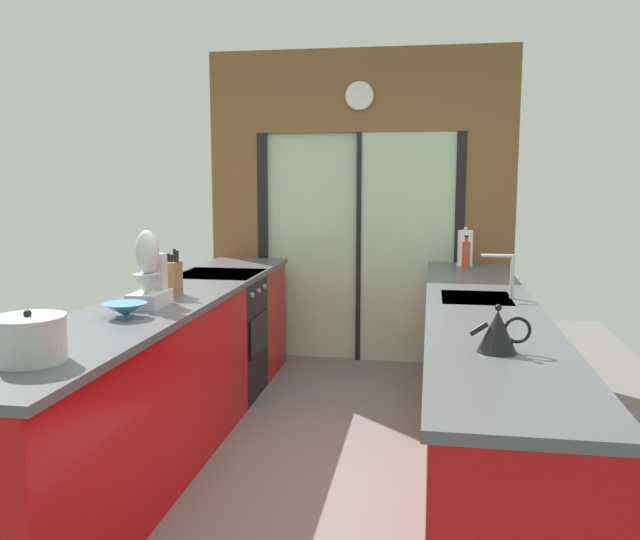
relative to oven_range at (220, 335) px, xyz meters
name	(u,v)px	position (x,y,z in m)	size (l,w,h in m)	color
ground_plane	(328,436)	(0.91, -0.65, -0.47)	(5.04, 7.60, 0.02)	slate
back_wall_unit	(359,188)	(0.91, 1.15, 1.07)	(2.64, 0.12, 2.70)	brown
left_counter_run	(160,378)	(0.00, -1.12, 0.01)	(0.62, 3.80, 0.92)	#AD0C0F
right_counter_run	(480,386)	(1.82, -0.95, 0.01)	(0.62, 3.80, 0.92)	#AD0C0F
sink_faucet	(507,269)	(1.97, -0.70, 0.64)	(0.19, 0.02, 0.26)	#B7BABC
oven_range	(220,335)	(0.00, 0.00, 0.00)	(0.60, 0.60, 0.92)	black
mixing_bowl	(125,310)	(0.02, -1.57, 0.50)	(0.22, 0.22, 0.07)	teal
knife_block	(172,278)	(0.02, -0.94, 0.57)	(0.09, 0.14, 0.28)	brown
stand_mixer	(149,277)	(0.02, -1.27, 0.63)	(0.17, 0.27, 0.42)	#B7BABC
stock_pot	(29,339)	(0.02, -2.38, 0.55)	(0.28, 0.28, 0.20)	#B7BABC
kettle	(498,331)	(1.80, -1.95, 0.55)	(0.25, 0.16, 0.20)	black
soap_bottle	(466,255)	(1.80, 0.54, 0.58)	(0.06, 0.06, 0.26)	#B23D2D
paper_towel_roll	(465,248)	(1.80, 0.70, 0.61)	(0.14, 0.14, 0.31)	#B7BABC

